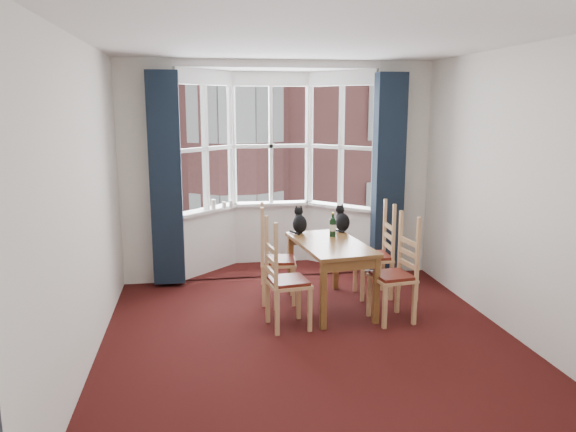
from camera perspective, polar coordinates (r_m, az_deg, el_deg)
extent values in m
plane|color=black|center=(5.48, 2.54, -12.96)|extent=(4.50, 4.50, 0.00)
plane|color=white|center=(5.03, 2.82, 17.56)|extent=(4.50, 4.50, 0.00)
plane|color=silver|center=(5.06, -20.10, 0.94)|extent=(0.00, 4.50, 4.50)
plane|color=silver|center=(5.82, 22.36, 2.04)|extent=(0.00, 4.50, 4.50)
plane|color=silver|center=(2.96, 11.66, -5.54)|extent=(4.00, 0.00, 4.00)
cube|color=silver|center=(7.22, -14.08, 4.16)|extent=(0.70, 0.12, 2.80)
cube|color=silver|center=(7.68, 11.36, 4.68)|extent=(0.70, 0.12, 2.80)
cube|color=#14202E|center=(7.03, -12.31, 3.65)|extent=(0.38, 0.22, 2.60)
cube|color=#14202E|center=(7.44, 10.16, 4.13)|extent=(0.38, 0.22, 2.60)
cube|color=brown|center=(6.24, 4.36, -2.87)|extent=(0.83, 1.35, 0.04)
cube|color=brown|center=(5.72, 3.60, -8.08)|extent=(0.07, 0.07, 0.71)
cube|color=brown|center=(6.78, 0.26, -4.95)|extent=(0.07, 0.07, 0.71)
cube|color=brown|center=(5.93, 8.95, -7.48)|extent=(0.07, 0.07, 0.71)
cube|color=brown|center=(6.97, 4.88, -4.57)|extent=(0.07, 0.07, 0.71)
cube|color=tan|center=(5.73, 0.03, -6.72)|extent=(0.45, 0.47, 0.06)
cube|color=#4E150D|center=(5.72, 0.03, -6.57)|extent=(0.41, 0.43, 0.03)
cube|color=tan|center=(6.47, -1.00, -4.59)|extent=(0.45, 0.46, 0.06)
cube|color=#4E150D|center=(6.47, -1.00, -4.47)|extent=(0.40, 0.42, 0.03)
cube|color=tan|center=(6.00, 10.54, -6.08)|extent=(0.46, 0.47, 0.06)
cube|color=#4E150D|center=(5.99, 10.54, -5.95)|extent=(0.41, 0.43, 0.03)
cube|color=tan|center=(6.73, 8.66, -4.11)|extent=(0.42, 0.44, 0.06)
cube|color=#4E150D|center=(6.73, 8.67, -3.99)|extent=(0.38, 0.39, 0.03)
ellipsoid|color=black|center=(6.66, 1.20, -0.84)|extent=(0.17, 0.22, 0.22)
sphere|color=black|center=(6.71, 1.09, 0.47)|extent=(0.10, 0.10, 0.10)
cone|color=black|center=(6.70, 0.84, 0.90)|extent=(0.04, 0.04, 0.05)
cone|color=black|center=(6.71, 1.33, 0.91)|extent=(0.04, 0.04, 0.05)
ellipsoid|color=black|center=(6.79, 5.57, -0.64)|extent=(0.21, 0.25, 0.22)
sphere|color=black|center=(6.84, 5.31, 0.64)|extent=(0.12, 0.12, 0.10)
cone|color=black|center=(6.81, 5.09, 1.06)|extent=(0.04, 0.04, 0.05)
cone|color=black|center=(6.84, 5.54, 1.09)|extent=(0.04, 0.04, 0.05)
cylinder|color=black|center=(6.49, 4.55, -1.22)|extent=(0.07, 0.07, 0.20)
sphere|color=black|center=(6.47, 4.57, -0.39)|extent=(0.07, 0.07, 0.07)
cylinder|color=black|center=(6.47, 4.57, -0.06)|extent=(0.03, 0.03, 0.09)
cylinder|color=gold|center=(6.46, 4.58, 0.28)|extent=(0.03, 0.03, 0.02)
cylinder|color=silver|center=(6.49, 4.55, -1.18)|extent=(0.07, 0.07, 0.08)
cylinder|color=white|center=(7.61, -7.59, 1.21)|extent=(0.06, 0.06, 0.13)
cylinder|color=white|center=(7.65, -6.51, 1.11)|extent=(0.06, 0.06, 0.09)
cylinder|color=white|center=(7.67, -5.80, 1.21)|extent=(0.05, 0.05, 0.10)
plane|color=#333335|center=(38.06, -7.41, -1.43)|extent=(80.00, 80.00, 0.00)
cube|color=#92504B|center=(19.21, -6.13, 7.41)|extent=(18.00, 6.00, 14.00)
cylinder|color=#92504B|center=(16.22, -5.55, 6.74)|extent=(3.20, 3.20, 14.00)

